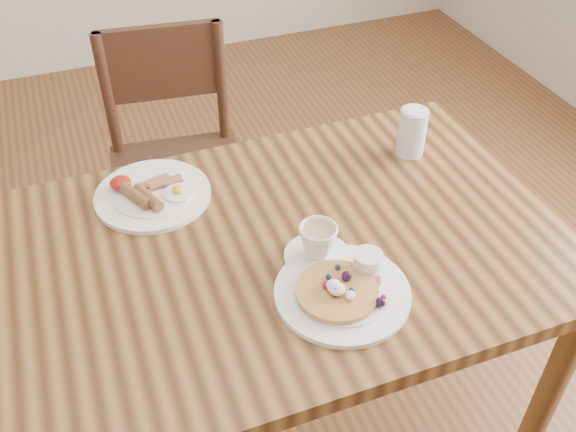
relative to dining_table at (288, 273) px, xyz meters
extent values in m
plane|color=#5A3619|center=(0.00, 0.00, -0.65)|extent=(5.00, 5.00, 0.00)
cube|color=brown|center=(0.00, 0.00, 0.08)|extent=(1.20, 0.80, 0.04)
cylinder|color=brown|center=(0.54, -0.34, -0.30)|extent=(0.06, 0.06, 0.71)
cylinder|color=brown|center=(0.54, 0.34, -0.30)|extent=(0.06, 0.06, 0.71)
cylinder|color=brown|center=(-0.54, 0.34, -0.30)|extent=(0.06, 0.06, 0.71)
cube|color=#402317|center=(-0.11, 0.70, -0.20)|extent=(0.47, 0.47, 0.04)
cylinder|color=#402317|center=(-0.31, 0.55, -0.44)|extent=(0.04, 0.04, 0.43)
cylinder|color=#402317|center=(0.05, 0.50, -0.44)|extent=(0.04, 0.04, 0.43)
cylinder|color=#402317|center=(-0.26, 0.90, -0.44)|extent=(0.04, 0.04, 0.43)
cylinder|color=#402317|center=(0.09, 0.86, -0.44)|extent=(0.04, 0.04, 0.43)
cylinder|color=#402317|center=(0.09, 0.86, 0.01)|extent=(0.04, 0.04, 0.43)
cylinder|color=#402317|center=(-0.26, 0.90, 0.01)|extent=(0.04, 0.04, 0.43)
cube|color=#402317|center=(-0.08, 0.89, 0.11)|extent=(0.38, 0.07, 0.24)
cylinder|color=white|center=(0.04, -0.19, 0.10)|extent=(0.27, 0.27, 0.01)
cylinder|color=white|center=(0.04, -0.19, 0.11)|extent=(0.19, 0.19, 0.01)
cylinder|color=#B22D59|center=(0.09, -0.18, 0.12)|extent=(0.07, 0.07, 0.00)
cylinder|color=#C68C47|center=(0.03, -0.19, 0.12)|extent=(0.16, 0.16, 0.01)
ellipsoid|color=white|center=(0.02, -0.20, 0.14)|extent=(0.03, 0.03, 0.02)
ellipsoid|color=white|center=(0.04, -0.22, 0.13)|extent=(0.02, 0.02, 0.01)
cylinder|color=white|center=(0.11, -0.15, 0.13)|extent=(0.06, 0.06, 0.04)
cylinder|color=#591E07|center=(0.11, -0.15, 0.15)|extent=(0.05, 0.05, 0.00)
sphere|color=black|center=(0.06, -0.18, 0.14)|extent=(0.02, 0.02, 0.02)
sphere|color=#1E234C|center=(0.05, -0.15, 0.13)|extent=(0.01, 0.01, 0.01)
sphere|color=#1E234C|center=(0.02, -0.14, 0.13)|extent=(0.01, 0.01, 0.01)
sphere|color=#B21938|center=(0.02, -0.18, 0.13)|extent=(0.02, 0.02, 0.02)
sphere|color=black|center=(0.03, -0.20, 0.14)|extent=(0.02, 0.02, 0.02)
sphere|color=#1E234C|center=(0.06, -0.21, 0.13)|extent=(0.01, 0.01, 0.01)
sphere|color=#1E234C|center=(0.11, -0.23, 0.12)|extent=(0.01, 0.01, 0.01)
sphere|color=#B21938|center=(0.12, -0.19, 0.12)|extent=(0.01, 0.01, 0.01)
sphere|color=black|center=(0.12, -0.15, 0.12)|extent=(0.02, 0.02, 0.02)
sphere|color=#1E234C|center=(0.09, -0.12, 0.12)|extent=(0.01, 0.01, 0.01)
cylinder|color=white|center=(-0.24, 0.25, 0.10)|extent=(0.27, 0.27, 0.01)
cylinder|color=white|center=(-0.24, 0.25, 0.11)|extent=(0.19, 0.19, 0.01)
cylinder|color=brown|center=(-0.28, 0.23, 0.13)|extent=(0.06, 0.10, 0.03)
cylinder|color=brown|center=(-0.26, 0.22, 0.13)|extent=(0.06, 0.10, 0.03)
cube|color=maroon|center=(-0.23, 0.28, 0.12)|extent=(0.08, 0.04, 0.01)
cube|color=maroon|center=(-0.21, 0.27, 0.12)|extent=(0.08, 0.03, 0.01)
cylinder|color=white|center=(-0.19, 0.22, 0.12)|extent=(0.07, 0.07, 0.00)
ellipsoid|color=yellow|center=(-0.19, 0.22, 0.13)|extent=(0.03, 0.03, 0.01)
ellipsoid|color=#A5190F|center=(-0.31, 0.29, 0.13)|extent=(0.05, 0.05, 0.03)
cylinder|color=white|center=(0.04, -0.07, 0.10)|extent=(0.14, 0.14, 0.01)
imported|color=white|center=(0.04, -0.07, 0.14)|extent=(0.10, 0.10, 0.08)
cylinder|color=tan|center=(0.04, -0.07, 0.17)|extent=(0.07, 0.07, 0.00)
cylinder|color=silver|center=(0.41, 0.20, 0.16)|extent=(0.07, 0.07, 0.12)
camera|label=1|loc=(-0.36, -0.95, 1.04)|focal=40.00mm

